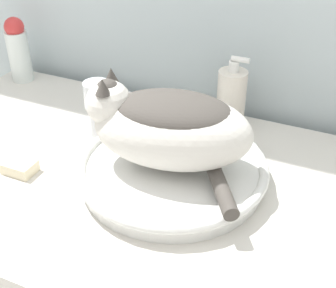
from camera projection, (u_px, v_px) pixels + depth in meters
name	position (u px, v px, depth m)	size (l,w,h in m)	color
sink_basin	(171.00, 170.00, 0.92)	(0.38, 0.38, 0.04)	silver
cat	(167.00, 125.00, 0.86)	(0.33, 0.24, 0.17)	silver
faucet	(101.00, 105.00, 1.03)	(0.15, 0.09, 0.15)	silver
lotion_bottle_white	(18.00, 50.00, 1.27)	(0.06, 0.06, 0.18)	silver
soap_pump_bottle	(231.00, 98.00, 1.07)	(0.07, 0.07, 0.17)	silver
soap_bar	(20.00, 167.00, 0.95)	(0.06, 0.05, 0.02)	beige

